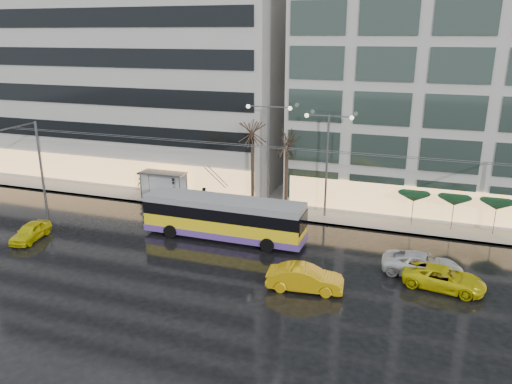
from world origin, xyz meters
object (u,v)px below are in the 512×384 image
at_px(taxi_a, 30,232).
at_px(street_lamp_near, 269,143).
at_px(trolleybus, 224,219).
at_px(bus_shelter, 161,179).

bearing_deg(taxi_a, street_lamp_near, 29.43).
relative_size(trolleybus, street_lamp_near, 1.36).
distance_m(street_lamp_near, taxi_a, 19.80).
relative_size(bus_shelter, taxi_a, 1.11).
height_order(street_lamp_near, taxi_a, street_lamp_near).
bearing_deg(bus_shelter, street_lamp_near, 0.63).
bearing_deg(street_lamp_near, taxi_a, -141.41).
bearing_deg(trolleybus, bus_shelter, 143.13).
xyz_separation_m(trolleybus, taxi_a, (-13.60, -4.97, -0.90)).
distance_m(bus_shelter, street_lamp_near, 11.14).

